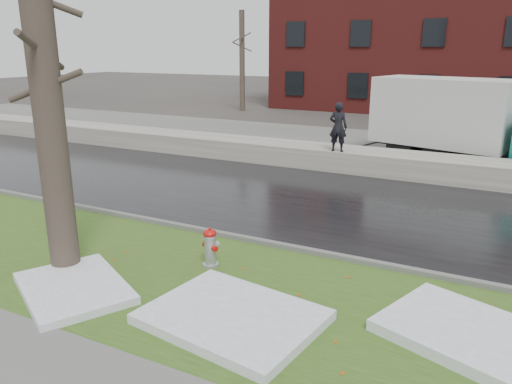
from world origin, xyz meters
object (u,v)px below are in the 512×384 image
at_px(tree, 46,90).
at_px(worker, 338,127).
at_px(box_truck, 470,121).
at_px(fire_hydrant, 210,246).

height_order(tree, worker, tree).
distance_m(box_truck, worker, 5.02).
distance_m(fire_hydrant, worker, 8.67).
distance_m(fire_hydrant, tree, 4.10).
relative_size(box_truck, worker, 5.62).
bearing_deg(box_truck, tree, -100.58).
height_order(tree, box_truck, tree).
bearing_deg(tree, worker, 77.89).
relative_size(fire_hydrant, tree, 0.12).
height_order(fire_hydrant, tree, tree).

